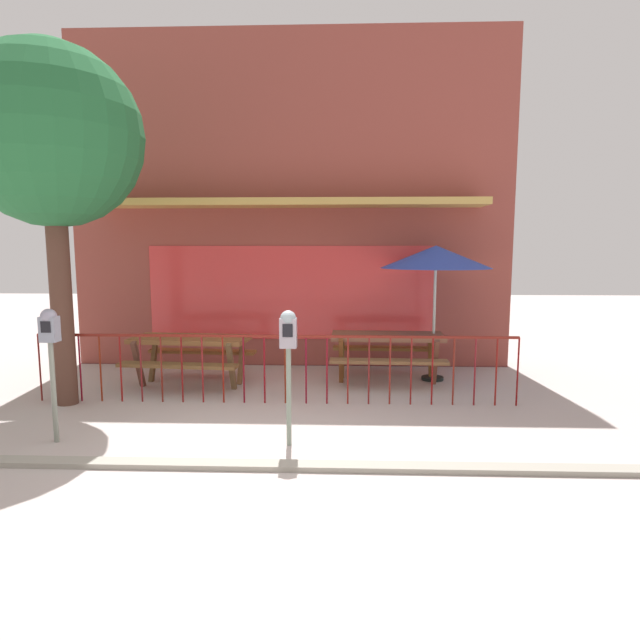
{
  "coord_description": "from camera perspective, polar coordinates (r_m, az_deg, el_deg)",
  "views": [
    {
      "loc": [
        0.9,
        -5.41,
        2.14
      ],
      "look_at": [
        0.61,
        2.28,
        1.13
      ],
      "focal_mm": 30.18,
      "sensor_mm": 36.0,
      "label": 1
    }
  ],
  "objects": [
    {
      "name": "picnic_table_right",
      "position": [
        8.8,
        7.14,
        -2.55
      ],
      "size": [
        1.84,
        1.42,
        0.79
      ],
      "color": "brown",
      "rests_on": "ground"
    },
    {
      "name": "ground",
      "position": [
        5.89,
        -7.03,
        -13.88
      ],
      "size": [
        40.0,
        40.0,
        0.0
      ],
      "primitive_type": "plane",
      "color": "#B6A8A3"
    },
    {
      "name": "patio_fence_front",
      "position": [
        7.49,
        -4.83,
        -3.88
      ],
      "size": [
        6.7,
        0.04,
        0.97
      ],
      "color": "maroon",
      "rests_on": "ground"
    },
    {
      "name": "parking_meter_far",
      "position": [
        5.79,
        -3.38,
        -2.33
      ],
      "size": [
        0.18,
        0.17,
        1.49
      ],
      "color": "gray",
      "rests_on": "ground"
    },
    {
      "name": "pub_storefront",
      "position": [
        10.06,
        -3.07,
        12.19
      ],
      "size": [
        7.95,
        1.26,
        5.96
      ],
      "color": "#512121",
      "rests_on": "ground"
    },
    {
      "name": "street_tree",
      "position": [
        8.22,
        -26.62,
        16.81
      ],
      "size": [
        2.38,
        2.38,
        4.8
      ],
      "color": "#533328",
      "rests_on": "ground"
    },
    {
      "name": "picnic_table_left",
      "position": [
        8.69,
        -13.57,
        -2.83
      ],
      "size": [
        1.91,
        1.51,
        0.79
      ],
      "color": "brown",
      "rests_on": "ground"
    },
    {
      "name": "curb_edge",
      "position": [
        5.54,
        -7.67,
        -15.27
      ],
      "size": [
        11.13,
        0.2,
        0.11
      ],
      "primitive_type": "cube",
      "color": "gray",
      "rests_on": "ground"
    },
    {
      "name": "patio_umbrella",
      "position": [
        8.87,
        12.18,
        6.47
      ],
      "size": [
        1.78,
        1.78,
        2.2
      ],
      "color": "black",
      "rests_on": "ground"
    },
    {
      "name": "parking_meter_near",
      "position": [
        6.57,
        -26.7,
        -1.88
      ],
      "size": [
        0.18,
        0.17,
        1.5
      ],
      "color": "gray",
      "rests_on": "ground"
    }
  ]
}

